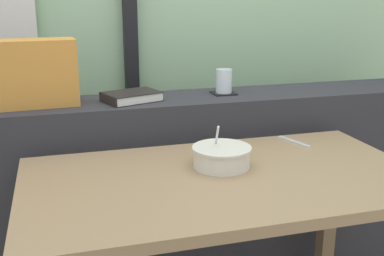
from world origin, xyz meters
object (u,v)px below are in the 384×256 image
(closed_book, at_px, (131,97))
(juice_glass, at_px, (224,82))
(soup_bowl, at_px, (222,157))
(throw_pillow, at_px, (35,73))
(coaster_square, at_px, (224,93))
(fork_utensil, at_px, (294,142))
(breakfast_table, at_px, (224,204))

(closed_book, bearing_deg, juice_glass, 5.00)
(juice_glass, relative_size, soup_bowl, 0.52)
(juice_glass, relative_size, throw_pillow, 0.33)
(coaster_square, relative_size, fork_utensil, 0.59)
(breakfast_table, bearing_deg, fork_utensil, 34.01)
(juice_glass, xyz_separation_m, soup_bowl, (-0.19, -0.52, -0.15))
(soup_bowl, distance_m, fork_utensil, 0.41)
(soup_bowl, xyz_separation_m, fork_utensil, (0.37, 0.18, -0.03))
(coaster_square, xyz_separation_m, juice_glass, (0.00, 0.00, 0.05))
(coaster_square, xyz_separation_m, soup_bowl, (-0.19, -0.52, -0.11))
(coaster_square, distance_m, closed_book, 0.42)
(closed_book, bearing_deg, soup_bowl, -64.85)
(coaster_square, relative_size, soup_bowl, 0.50)
(closed_book, xyz_separation_m, fork_utensil, (0.59, -0.30, -0.15))
(juice_glass, bearing_deg, breakfast_table, -109.19)
(juice_glass, xyz_separation_m, closed_book, (-0.42, -0.04, -0.03))
(fork_utensil, bearing_deg, soup_bowl, -171.22)
(coaster_square, relative_size, juice_glass, 0.96)
(closed_book, distance_m, fork_utensil, 0.68)
(breakfast_table, height_order, juice_glass, juice_glass)
(throw_pillow, height_order, fork_utensil, throw_pillow)
(closed_book, bearing_deg, breakfast_table, -69.55)
(juice_glass, height_order, soup_bowl, juice_glass)
(breakfast_table, bearing_deg, juice_glass, 70.81)
(closed_book, relative_size, throw_pillow, 0.81)
(breakfast_table, xyz_separation_m, fork_utensil, (0.38, 0.26, 0.11))
(coaster_square, distance_m, soup_bowl, 0.56)
(closed_book, distance_m, throw_pillow, 0.39)
(closed_book, relative_size, fork_utensil, 1.52)
(coaster_square, bearing_deg, soup_bowl, -110.25)
(soup_bowl, bearing_deg, coaster_square, 69.75)
(coaster_square, distance_m, juice_glass, 0.05)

